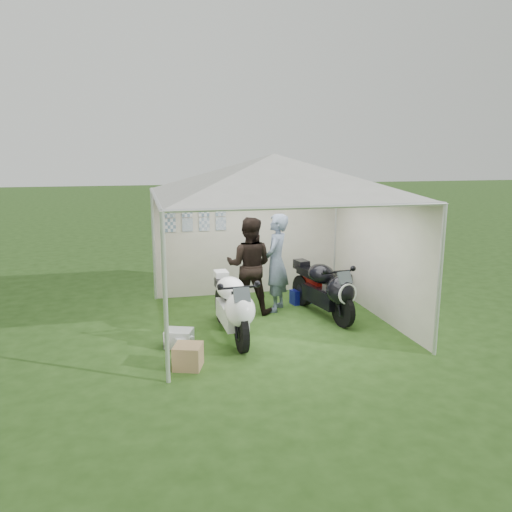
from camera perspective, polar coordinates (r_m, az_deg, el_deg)
The scene contains 11 objects.
ground at distance 9.13m, azimuth 1.93°, elevation -7.56°, with size 80.00×80.00×0.00m, color #244414.
canopy_tent at distance 8.66m, azimuth 1.99°, elevation 8.82°, with size 5.66×5.66×3.00m.
motorcycle_white at distance 8.21m, azimuth -2.69°, elevation -5.59°, with size 0.51×2.09×1.03m.
motorcycle_black at distance 9.33m, azimuth 7.91°, elevation -3.63°, with size 0.68×2.03×1.00m.
paddock_stand at distance 10.21m, azimuth 5.09°, elevation -4.64°, with size 0.38×0.24×0.29m, color #1A22BB.
person_dark_jacket at distance 9.44m, azimuth -0.78°, elevation -1.09°, with size 0.89×0.70×1.84m, color black.
person_blue_jacket at distance 9.56m, azimuth 2.31°, elevation -0.79°, with size 0.69×0.45×1.89m, color slate.
equipment_box at distance 10.67m, azimuth 9.06°, elevation -3.34°, with size 0.53×0.43×0.53m, color black.
crate_0 at distance 8.08m, azimuth -8.78°, elevation -9.26°, with size 0.42×0.32×0.28m, color #B8BDC2.
crate_1 at distance 7.31m, azimuth -7.77°, elevation -11.29°, with size 0.38×0.38×0.34m, color #92734D.
crate_2 at distance 8.00m, azimuth -8.34°, elevation -9.75°, with size 0.28×0.23×0.20m, color silver.
Camera 1 is at (-2.30, -8.30, 3.02)m, focal length 35.00 mm.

